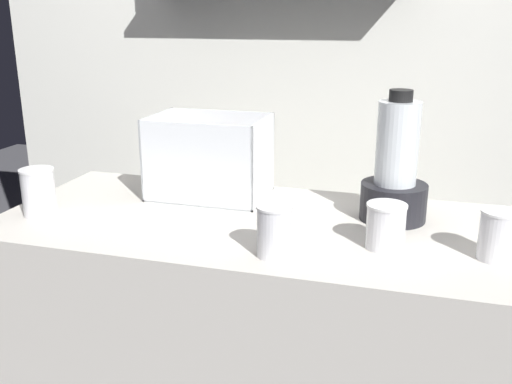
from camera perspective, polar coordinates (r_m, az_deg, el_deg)
name	(u,v)px	position (r m, az deg, el deg)	size (l,w,h in m)	color
counter	(256,364)	(1.77, 0.00, -16.65)	(1.40, 0.64, 0.90)	beige
back_wall_unit	(312,61)	(2.22, 5.55, 12.75)	(2.60, 0.24, 2.50)	silver
carrot_display_bin	(210,172)	(1.76, -4.58, 2.01)	(0.34, 0.24, 0.24)	white
blender_pitcher	(395,174)	(1.57, 13.60, 1.75)	(0.18, 0.18, 0.35)	black
juice_cup_carrot_far_left	(39,194)	(1.69, -20.70, -0.16)	(0.09, 0.09, 0.13)	white
juice_cup_mango_left	(274,233)	(1.32, 1.80, -4.10)	(0.08, 0.08, 0.12)	white
juice_cup_carrot_middle	(386,229)	(1.40, 12.69, -3.56)	(0.10, 0.10, 0.11)	white
juice_cup_orange_right	(497,237)	(1.41, 22.73, -4.11)	(0.08, 0.08, 0.12)	white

